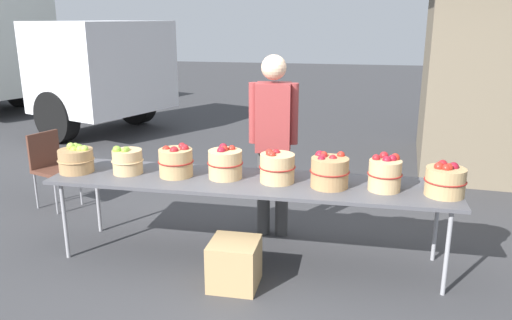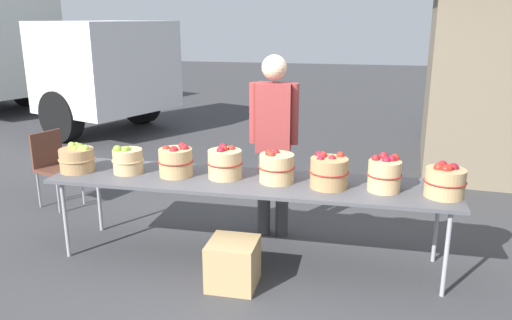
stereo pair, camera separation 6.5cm
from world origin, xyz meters
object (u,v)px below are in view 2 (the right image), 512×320
(market_table, at_px, (249,184))
(apple_basket_green_0, at_px, (77,159))
(produce_crate, at_px, (233,263))
(apple_basket_red_4, at_px, (384,174))
(apple_basket_red_1, at_px, (225,163))
(folding_chair, at_px, (54,163))
(vendor_adult, at_px, (274,133))
(apple_basket_green_1, at_px, (127,160))
(apple_basket_red_5, at_px, (445,181))
(apple_basket_red_2, at_px, (276,167))
(apple_basket_red_3, at_px, (329,172))
(apple_basket_red_0, at_px, (176,161))

(market_table, relative_size, apple_basket_green_0, 10.68)
(produce_crate, bearing_deg, apple_basket_red_4, 21.56)
(apple_basket_green_0, distance_m, apple_basket_red_1, 1.38)
(folding_chair, height_order, produce_crate, folding_chair)
(vendor_adult, distance_m, folding_chair, 2.68)
(apple_basket_green_1, distance_m, apple_basket_red_5, 2.73)
(apple_basket_red_4, distance_m, produce_crate, 1.43)
(folding_chair, bearing_deg, apple_basket_green_0, -117.03)
(market_table, distance_m, apple_basket_red_2, 0.29)
(apple_basket_green_1, relative_size, apple_basket_red_3, 0.86)
(folding_chair, relative_size, produce_crate, 2.22)
(apple_basket_red_3, height_order, produce_crate, apple_basket_red_3)
(apple_basket_red_3, distance_m, vendor_adult, 0.86)
(apple_basket_red_2, xyz_separation_m, vendor_adult, (-0.13, 0.57, 0.17))
(produce_crate, bearing_deg, apple_basket_red_5, 14.42)
(apple_basket_red_1, relative_size, apple_basket_red_5, 0.96)
(apple_basket_red_1, bearing_deg, apple_basket_green_0, -175.93)
(market_table, xyz_separation_m, apple_basket_red_3, (0.69, -0.03, 0.17))
(folding_chair, bearing_deg, apple_basket_red_5, -83.65)
(apple_basket_red_0, xyz_separation_m, apple_basket_red_5, (2.27, -0.07, -0.01))
(apple_basket_red_4, height_order, apple_basket_red_5, apple_basket_red_4)
(apple_basket_red_3, xyz_separation_m, folding_chair, (-3.19, 0.91, -0.38))
(apple_basket_red_1, xyz_separation_m, vendor_adult, (0.33, 0.55, 0.17))
(apple_basket_green_1, distance_m, apple_basket_red_4, 2.27)
(vendor_adult, bearing_deg, apple_basket_red_1, 54.49)
(apple_basket_red_5, bearing_deg, folding_chair, 167.05)
(apple_basket_green_0, height_order, apple_basket_red_0, apple_basket_red_0)
(apple_basket_red_4, xyz_separation_m, folding_chair, (-3.64, 0.90, -0.38))
(market_table, height_order, apple_basket_red_4, apple_basket_red_4)
(market_table, bearing_deg, apple_basket_green_0, -177.68)
(apple_basket_red_2, relative_size, folding_chair, 0.37)
(apple_basket_red_0, bearing_deg, apple_basket_green_0, -175.89)
(apple_basket_red_2, bearing_deg, apple_basket_red_5, -3.28)
(apple_basket_red_3, bearing_deg, folding_chair, 164.11)
(produce_crate, bearing_deg, apple_basket_red_2, 62.05)
(apple_basket_red_3, bearing_deg, apple_basket_red_0, 178.57)
(apple_basket_red_1, height_order, produce_crate, apple_basket_red_1)
(apple_basket_green_0, distance_m, folding_chair, 1.35)
(apple_basket_green_0, xyz_separation_m, produce_crate, (1.58, -0.42, -0.67))
(market_table, bearing_deg, folding_chair, 160.69)
(apple_basket_green_0, xyz_separation_m, vendor_adult, (1.71, 0.65, 0.18))
(market_table, distance_m, apple_basket_red_4, 1.15)
(apple_basket_red_3, relative_size, vendor_adult, 0.19)
(market_table, relative_size, produce_crate, 9.03)
(apple_basket_green_1, bearing_deg, vendor_adult, 25.77)
(apple_basket_green_0, xyz_separation_m, apple_basket_red_4, (2.74, 0.04, 0.02))
(folding_chair, bearing_deg, apple_basket_green_1, -103.62)
(apple_basket_red_2, bearing_deg, market_table, -177.35)
(apple_basket_red_0, bearing_deg, apple_basket_red_2, 0.55)
(apple_basket_green_0, distance_m, apple_basket_red_3, 2.29)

